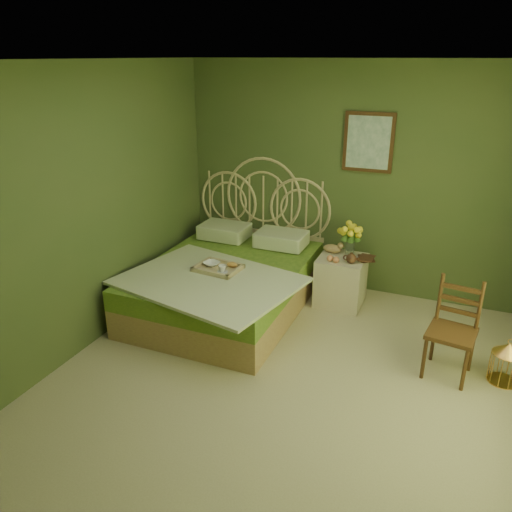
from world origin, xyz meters
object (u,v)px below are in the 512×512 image
at_px(birdcage, 506,363).
at_px(bed, 228,279).
at_px(chair, 453,322).
at_px(nightstand, 342,274).

bearing_deg(birdcage, bed, 172.70).
bearing_deg(chair, nightstand, 150.75).
xyz_separation_m(chair, birdcage, (0.46, 0.01, -0.30)).
xyz_separation_m(bed, nightstand, (1.14, 0.56, 0.03)).
xyz_separation_m(bed, birdcage, (2.80, -0.36, -0.14)).
distance_m(nightstand, chair, 1.52).
bearing_deg(nightstand, birdcage, -28.98).
relative_size(nightstand, chair, 1.13).
distance_m(chair, birdcage, 0.55).
height_order(chair, birdcage, chair).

